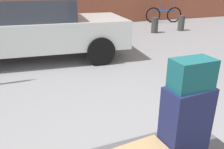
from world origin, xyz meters
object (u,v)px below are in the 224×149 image
suitcase_navy_front_left (185,127)px  bollard_kerb_mid (155,25)px  bollard_kerb_near (119,28)px  bicycle_leaning (164,15)px  parked_car (31,28)px  duffel_bag_teal_topmost_pile (192,74)px  bollard_kerb_far (181,23)px

suitcase_navy_front_left → bollard_kerb_mid: (3.59, 6.27, -0.38)m
bollard_kerb_mid → bollard_kerb_near: bearing=180.0°
bicycle_leaning → bollard_kerb_mid: (-1.74, -2.04, -0.08)m
bollard_kerb_mid → parked_car: bearing=-158.7°
duffel_bag_teal_topmost_pile → bollard_kerb_near: duffel_bag_teal_topmost_pile is taller
suitcase_navy_front_left → bollard_kerb_near: (2.12, 6.27, -0.38)m
parked_car → bollard_kerb_mid: (4.49, 1.75, -0.47)m
bicycle_leaning → bollard_kerb_near: size_ratio=2.94×
duffel_bag_teal_topmost_pile → bollard_kerb_far: size_ratio=0.53×
bollard_kerb_near → bollard_kerb_mid: size_ratio=1.00×
bollard_kerb_mid → bollard_kerb_far: size_ratio=1.00×
duffel_bag_teal_topmost_pile → bollard_kerb_mid: (3.59, 6.27, -0.83)m
suitcase_navy_front_left → duffel_bag_teal_topmost_pile: (0.00, 0.00, 0.45)m
duffel_bag_teal_topmost_pile → bollard_kerb_near: (2.12, 6.27, -0.83)m
bollard_kerb_far → parked_car: bearing=-162.9°
suitcase_navy_front_left → bollard_kerb_mid: 7.24m
duffel_bag_teal_topmost_pile → parked_car: size_ratio=0.07×
suitcase_navy_front_left → bollard_kerb_far: (4.81, 6.27, -0.38)m
parked_car → bollard_kerb_mid: 4.84m
bollard_kerb_mid → bollard_kerb_far: same height
suitcase_navy_front_left → bollard_kerb_far: suitcase_navy_front_left is taller
bollard_kerb_mid → bollard_kerb_far: bearing=0.0°
suitcase_navy_front_left → bicycle_leaning: suitcase_navy_front_left is taller
duffel_bag_teal_topmost_pile → bollard_kerb_mid: duffel_bag_teal_topmost_pile is taller
suitcase_navy_front_left → bollard_kerb_mid: suitcase_navy_front_left is taller
suitcase_navy_front_left → bicycle_leaning: bearing=53.8°
duffel_bag_teal_topmost_pile → bollard_kerb_far: 7.95m
duffel_bag_teal_topmost_pile → bollard_kerb_mid: 7.27m
bollard_kerb_far → bicycle_leaning: bearing=75.7°
parked_car → bicycle_leaning: bearing=31.3°
bicycle_leaning → duffel_bag_teal_topmost_pile: bearing=-122.7°
suitcase_navy_front_left → bicycle_leaning: size_ratio=0.39×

